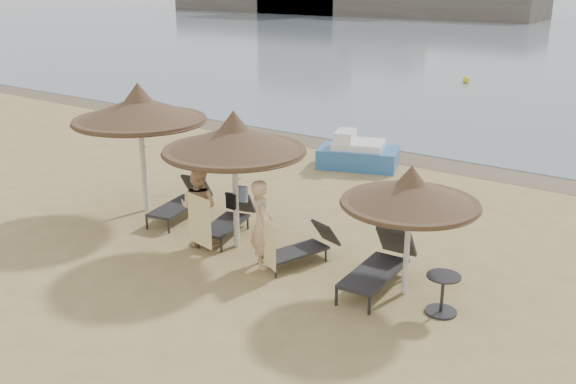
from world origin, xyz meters
name	(u,v)px	position (x,y,z in m)	size (l,w,h in m)	color
ground	(225,262)	(0.00, 0.00, 0.00)	(160.00, 160.00, 0.00)	tan
wet_sand_strip	(420,160)	(0.00, 9.40, 0.00)	(200.00, 1.60, 0.01)	brown
palapa_left	(139,110)	(-3.62, 1.17, 2.54)	(3.22, 3.22, 3.19)	silver
palapa_center	(234,140)	(-0.32, 0.76, 2.38)	(3.01, 3.01, 2.98)	silver
palapa_right	(410,193)	(3.59, 0.89, 1.96)	(2.48, 2.48, 2.46)	silver
lounger_far_left	(183,201)	(-2.57, 1.40, 0.40)	(1.05, 2.08, 0.89)	#2A2A2D
lounger_near_left	(229,218)	(-0.92, 1.21, 0.37)	(1.07, 1.93, 0.82)	#2A2A2D
lounger_near_right	(305,246)	(1.31, 0.96, 0.34)	(1.03, 1.77, 0.76)	#2A2A2D
lounger_far_right	(381,264)	(3.06, 0.94, 0.43)	(0.84, 2.18, 0.96)	#2A2A2D
side_table	(442,295)	(4.43, 0.60, 0.34)	(0.59, 0.59, 0.71)	#2A2A2D
person_left	(198,201)	(-1.01, 0.33, 1.01)	(0.93, 0.61, 2.03)	#DFB386
person_right	(262,217)	(0.73, 0.29, 1.05)	(0.97, 0.63, 2.11)	#DFB386
towel_left	(200,221)	(-0.66, -0.02, 0.75)	(0.77, 0.15, 1.09)	yellow
towel_right	(268,245)	(1.08, 0.04, 0.62)	(0.59, 0.30, 0.90)	yellow
bag_patterned	(241,194)	(-0.32, 0.94, 1.15)	(0.29, 0.16, 0.35)	silver
bag_dark	(231,202)	(-0.32, 0.60, 1.07)	(0.22, 0.08, 0.32)	black
pedal_boat	(357,154)	(-1.28, 7.60, 0.41)	(2.70, 2.11, 1.10)	#316AAE
buoy_left	(466,80)	(-4.55, 25.14, 0.20)	(0.41, 0.41, 0.41)	yellow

